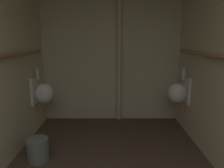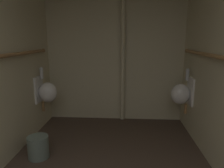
% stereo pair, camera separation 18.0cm
% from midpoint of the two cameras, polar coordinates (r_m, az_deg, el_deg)
% --- Properties ---
extents(wall_back, '(2.66, 0.06, 2.55)m').
position_cam_midpoint_polar(wall_back, '(3.99, 2.12, 8.26)').
color(wall_back, beige).
rests_on(wall_back, ground).
extents(urinal_left_mid, '(0.32, 0.30, 0.76)m').
position_cam_midpoint_polar(urinal_left_mid, '(3.69, -15.88, -2.02)').
color(urinal_left_mid, white).
extents(urinal_right_mid, '(0.32, 0.30, 0.76)m').
position_cam_midpoint_polar(urinal_right_mid, '(3.65, 19.66, -2.44)').
color(urinal_right_mid, white).
extents(standpipe_back_wall, '(0.08, 0.08, 2.50)m').
position_cam_midpoint_polar(standpipe_back_wall, '(3.88, 4.28, 8.12)').
color(standpipe_back_wall, beige).
rests_on(standpipe_back_wall, ground).
extents(waste_bin, '(0.27, 0.27, 0.29)m').
position_cam_midpoint_polar(waste_bin, '(3.03, -17.62, -15.93)').
color(waste_bin, slate).
rests_on(waste_bin, ground).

